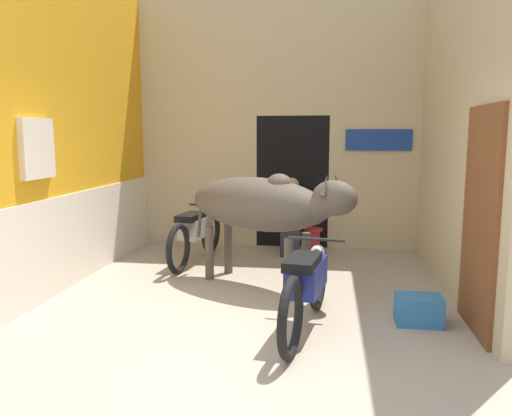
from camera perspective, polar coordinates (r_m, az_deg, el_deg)
The scene contains 10 objects.
ground_plane at distance 4.51m, azimuth -3.40°, elevation -15.63°, with size 30.00×30.00×0.00m, color tan.
wall_left_shopfront at distance 6.83m, azimuth -19.72°, elevation 8.81°, with size 0.25×4.04×4.02m.
wall_back_with_doorway at distance 8.36m, azimuth 3.19°, elevation 7.28°, with size 4.51×0.93×4.02m.
wall_right_with_door at distance 6.19m, azimuth 22.53°, elevation 9.07°, with size 0.22×4.04×4.02m.
cow at distance 5.97m, azimuth 0.80°, elevation 0.34°, with size 2.26×1.54×1.43m.
motorcycle_near at distance 4.73m, azimuth 5.78°, elevation -8.64°, with size 0.58×1.92×0.80m.
motorcycle_far at distance 7.23m, azimuth -6.89°, elevation -2.74°, with size 0.58×1.91×0.79m.
shopkeeper_seated at distance 7.61m, azimuth 4.04°, elevation -0.81°, with size 0.42×0.34×1.19m.
plastic_stool at distance 7.87m, azimuth 6.57°, elevation -3.60°, with size 0.29×0.29×0.39m.
crate at distance 5.22m, azimuth 18.09°, elevation -11.00°, with size 0.44×0.32×0.28m.
Camera 1 is at (0.85, -4.03, 1.83)m, focal length 35.00 mm.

